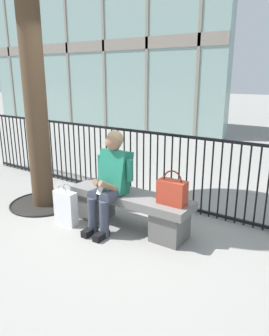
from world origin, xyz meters
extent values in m
plane|color=gray|center=(0.00, 0.00, 0.00)|extent=(60.00, 60.00, 0.00)
cube|color=slate|center=(0.00, 0.00, 0.40)|extent=(1.60, 0.44, 0.10)
cube|color=#605E5B|center=(-0.56, 0.00, 0.17)|extent=(0.36, 0.37, 0.35)
cube|color=#605E5B|center=(0.56, 0.00, 0.17)|extent=(0.36, 0.37, 0.35)
cylinder|color=#383D4C|center=(-0.28, -0.18, 0.47)|extent=(0.15, 0.40, 0.15)
cylinder|color=#383D4C|center=(-0.28, -0.38, 0.23)|extent=(0.11, 0.11, 0.45)
cube|color=black|center=(-0.28, -0.44, 0.04)|extent=(0.09, 0.22, 0.08)
cylinder|color=#383D4C|center=(-0.10, -0.18, 0.47)|extent=(0.15, 0.40, 0.15)
cylinder|color=#383D4C|center=(-0.10, -0.38, 0.23)|extent=(0.11, 0.11, 0.45)
cube|color=black|center=(-0.10, -0.44, 0.04)|extent=(0.09, 0.22, 0.08)
cube|color=#1E7259|center=(-0.19, -0.04, 0.71)|extent=(0.36, 0.30, 0.55)
cylinder|color=#1E7259|center=(-0.41, -0.04, 0.76)|extent=(0.08, 0.08, 0.26)
cylinder|color=#8E664C|center=(-0.27, -0.26, 0.59)|extent=(0.16, 0.28, 0.20)
cylinder|color=#1E7259|center=(0.03, -0.04, 0.76)|extent=(0.08, 0.08, 0.26)
cylinder|color=#8E664C|center=(-0.11, -0.26, 0.59)|extent=(0.16, 0.28, 0.20)
cube|color=silver|center=(-0.19, -0.32, 0.57)|extent=(0.07, 0.10, 0.13)
sphere|color=#8E664C|center=(-0.19, -0.06, 1.08)|extent=(0.20, 0.20, 0.20)
sphere|color=#997F59|center=(-0.19, -0.03, 1.11)|extent=(0.20, 0.20, 0.20)
cube|color=#B23823|center=(0.58, -0.01, 0.59)|extent=(0.32, 0.16, 0.28)
torus|color=maroon|center=(0.58, -0.01, 0.73)|extent=(0.23, 0.02, 0.23)
cube|color=white|center=(-0.73, -0.38, 0.22)|extent=(0.31, 0.12, 0.44)
torus|color=slate|center=(-0.73, -0.43, 0.46)|extent=(0.15, 0.01, 0.15)
torus|color=slate|center=(-0.73, -0.34, 0.46)|extent=(0.15, 0.01, 0.15)
cylinder|color=black|center=(-3.87, 0.86, 0.54)|extent=(0.02, 0.02, 1.07)
cylinder|color=black|center=(-3.75, 0.86, 0.54)|extent=(0.02, 0.02, 1.07)
cylinder|color=black|center=(-3.63, 0.86, 0.54)|extent=(0.02, 0.02, 1.07)
cylinder|color=black|center=(-3.51, 0.86, 0.54)|extent=(0.02, 0.02, 1.07)
cylinder|color=black|center=(-3.40, 0.86, 0.54)|extent=(0.02, 0.02, 1.07)
cylinder|color=black|center=(-3.28, 0.86, 0.54)|extent=(0.02, 0.02, 1.07)
cylinder|color=black|center=(-3.16, 0.86, 0.54)|extent=(0.02, 0.02, 1.07)
cylinder|color=black|center=(-3.05, 0.86, 0.54)|extent=(0.02, 0.02, 1.07)
cylinder|color=black|center=(-2.93, 0.86, 0.54)|extent=(0.02, 0.02, 1.07)
cylinder|color=black|center=(-2.81, 0.86, 0.54)|extent=(0.02, 0.02, 1.07)
cylinder|color=black|center=(-2.69, 0.86, 0.54)|extent=(0.02, 0.02, 1.07)
cylinder|color=black|center=(-2.58, 0.86, 0.54)|extent=(0.02, 0.02, 1.07)
cylinder|color=black|center=(-2.46, 0.86, 0.54)|extent=(0.02, 0.02, 1.07)
cylinder|color=black|center=(-2.34, 0.86, 0.54)|extent=(0.02, 0.02, 1.07)
cylinder|color=black|center=(-2.23, 0.86, 0.54)|extent=(0.02, 0.02, 1.07)
cylinder|color=black|center=(-2.11, 0.86, 0.54)|extent=(0.02, 0.02, 1.07)
cylinder|color=black|center=(-1.99, 0.86, 0.54)|extent=(0.02, 0.02, 1.07)
cylinder|color=black|center=(-1.87, 0.86, 0.54)|extent=(0.02, 0.02, 1.07)
cylinder|color=black|center=(-1.76, 0.86, 0.54)|extent=(0.02, 0.02, 1.07)
cylinder|color=black|center=(-1.64, 0.86, 0.54)|extent=(0.02, 0.02, 1.07)
cylinder|color=black|center=(-1.52, 0.86, 0.54)|extent=(0.02, 0.02, 1.07)
cylinder|color=black|center=(-1.41, 0.86, 0.54)|extent=(0.02, 0.02, 1.07)
cylinder|color=black|center=(-1.29, 0.86, 0.54)|extent=(0.02, 0.02, 1.07)
cylinder|color=black|center=(-1.17, 0.86, 0.54)|extent=(0.02, 0.02, 1.07)
cylinder|color=black|center=(-1.05, 0.86, 0.54)|extent=(0.02, 0.02, 1.07)
cylinder|color=black|center=(-0.94, 0.86, 0.54)|extent=(0.02, 0.02, 1.07)
cylinder|color=black|center=(-0.82, 0.86, 0.54)|extent=(0.02, 0.02, 1.07)
cylinder|color=black|center=(-0.70, 0.86, 0.54)|extent=(0.02, 0.02, 1.07)
cylinder|color=black|center=(-0.59, 0.86, 0.54)|extent=(0.02, 0.02, 1.07)
cylinder|color=black|center=(-0.47, 0.86, 0.54)|extent=(0.02, 0.02, 1.07)
cylinder|color=black|center=(-0.35, 0.86, 0.54)|extent=(0.02, 0.02, 1.07)
cylinder|color=black|center=(-0.23, 0.86, 0.54)|extent=(0.02, 0.02, 1.07)
cylinder|color=black|center=(-0.12, 0.86, 0.54)|extent=(0.02, 0.02, 1.07)
cylinder|color=black|center=(0.00, 0.86, 0.54)|extent=(0.02, 0.02, 1.07)
cylinder|color=black|center=(0.12, 0.86, 0.54)|extent=(0.02, 0.02, 1.07)
cylinder|color=black|center=(0.23, 0.86, 0.54)|extent=(0.02, 0.02, 1.07)
cylinder|color=black|center=(0.35, 0.86, 0.54)|extent=(0.02, 0.02, 1.07)
cylinder|color=black|center=(0.47, 0.86, 0.54)|extent=(0.02, 0.02, 1.07)
cylinder|color=black|center=(0.59, 0.86, 0.54)|extent=(0.02, 0.02, 1.07)
cylinder|color=black|center=(0.70, 0.86, 0.54)|extent=(0.02, 0.02, 1.07)
cylinder|color=black|center=(0.82, 0.86, 0.54)|extent=(0.02, 0.02, 1.07)
cylinder|color=black|center=(0.94, 0.86, 0.54)|extent=(0.02, 0.02, 1.07)
cylinder|color=black|center=(1.05, 0.86, 0.54)|extent=(0.02, 0.02, 1.07)
cylinder|color=black|center=(1.17, 0.86, 0.54)|extent=(0.02, 0.02, 1.07)
cylinder|color=black|center=(1.29, 0.86, 0.54)|extent=(0.02, 0.02, 1.07)
cylinder|color=black|center=(1.41, 0.86, 0.54)|extent=(0.02, 0.02, 1.07)
cube|color=black|center=(0.00, 0.86, 0.05)|extent=(7.73, 0.04, 0.04)
cube|color=black|center=(0.00, 0.86, 1.05)|extent=(7.73, 0.04, 0.04)
cylinder|color=black|center=(-1.49, -0.10, 0.01)|extent=(0.95, 0.95, 0.01)
torus|color=black|center=(-1.49, -0.10, 0.01)|extent=(0.98, 0.98, 0.03)
cylinder|color=#4C3826|center=(-1.49, -0.10, 1.70)|extent=(0.31, 0.31, 3.40)
cube|color=gray|center=(-10.53, 6.03, 4.50)|extent=(0.10, 0.04, 9.00)
cube|color=gray|center=(-8.78, 6.03, 4.50)|extent=(0.10, 0.04, 9.00)
cube|color=gray|center=(-6.17, 6.03, 2.80)|extent=(10.46, 0.04, 0.36)
camera|label=1|loc=(2.11, -3.01, 1.84)|focal=34.34mm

